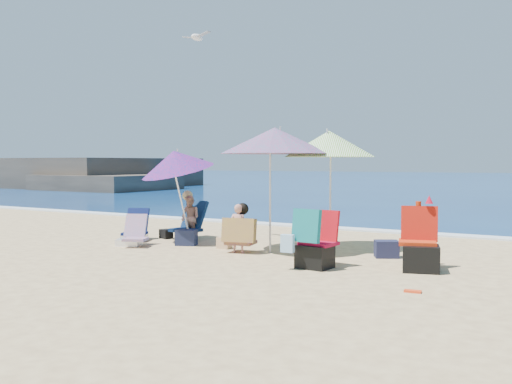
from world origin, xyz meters
The scene contains 19 objects.
ground centered at (0.00, 0.00, 0.00)m, with size 120.00×120.00×0.00m.
foam centered at (0.00, 5.10, 0.02)m, with size 120.00×0.50×0.04m.
headland centered at (-27.29, 19.73, 0.57)m, with size 20.50×11.50×2.60m.
umbrella_turquoise centered at (-0.04, 1.23, 2.04)m, with size 2.63×2.63×2.31m.
umbrella_striped centered at (0.70, 2.01, 1.99)m, with size 2.08×2.08×2.27m.
umbrella_blue centered at (-2.27, 1.17, 1.66)m, with size 1.98×2.01×2.03m.
furled_umbrella centered at (2.66, 1.07, 0.62)m, with size 0.33×0.25×1.13m.
chair_navy centered at (-3.30, 1.09, 0.18)m, with size 0.74×0.78×0.66m.
chair_rainbow centered at (-2.80, 0.44, 0.16)m, with size 0.80×0.69×0.61m.
camp_chair_left centered at (2.76, 0.70, 0.29)m, with size 0.74×0.74×0.97m.
camp_chair_right centered at (1.28, 0.07, 0.34)m, with size 0.71×0.75×0.94m.
person_center centered at (-0.50, 0.75, 0.44)m, with size 0.65×0.55×0.90m.
person_left centered at (-2.40, 1.80, 0.47)m, with size 0.64×0.82×1.04m.
bag_navy_a centered at (-1.92, 1.03, 0.15)m, with size 0.47×0.41×0.31m.
bag_black_a centered at (-2.91, 1.62, 0.10)m, with size 0.32×0.27×0.20m.
bag_tan centered at (-1.03, 1.06, 0.11)m, with size 0.26×0.18×0.22m.
bag_navy_b centered at (1.95, 1.61, 0.15)m, with size 0.49×0.45×0.29m.
orange_item centered at (3.05, -0.81, 0.01)m, with size 0.22×0.12×0.03m.
seagull centered at (-2.24, 1.86, 4.26)m, with size 0.80×0.38×0.14m.
Camera 1 is at (4.93, -7.95, 1.64)m, focal length 40.03 mm.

